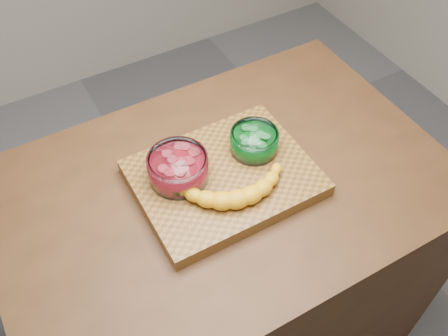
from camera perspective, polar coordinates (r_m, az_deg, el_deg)
ground at (r=2.09m, az=0.00°, el=-17.43°), size 3.50×3.50×0.00m
counter at (r=1.69m, az=0.00°, el=-11.37°), size 1.20×0.80×0.90m
cutting_board at (r=1.30m, az=0.00°, el=-1.15°), size 0.45×0.35×0.04m
bowl_red at (r=1.25m, az=-5.26°, el=-0.02°), size 0.15×0.15×0.07m
bowl_green at (r=1.32m, az=3.47°, el=3.08°), size 0.13×0.13×0.06m
banana at (r=1.23m, az=1.12°, el=-1.80°), size 0.31×0.17×0.04m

